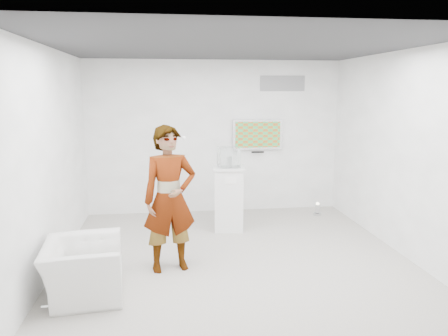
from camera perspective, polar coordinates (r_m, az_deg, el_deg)
The scene contains 10 objects.
room at distance 6.20m, azimuth 1.31°, elevation 1.59°, with size 5.01×5.01×3.00m.
tv at distance 8.74m, azimuth 4.39°, elevation 4.39°, with size 1.00×0.08×0.60m, color silver.
logo_decal at distance 8.85m, azimuth 7.65°, elevation 10.89°, with size 0.90×0.02×0.30m, color gray.
person at distance 5.89m, azimuth -7.10°, elevation -4.03°, with size 0.72×0.47×1.97m, color silver.
armchair at distance 5.57m, azimuth -17.91°, elevation -12.45°, with size 1.01×0.89×0.66m, color silver.
pedestal at distance 7.64m, azimuth 0.59°, elevation -3.98°, with size 0.54×0.54×1.11m, color silver.
floor_uplight at distance 8.77m, azimuth 12.11°, elevation -5.27°, with size 0.16×0.16×0.25m, color silver.
vitrine at distance 7.49m, azimuth 0.60°, elevation 1.43°, with size 0.34×0.34×0.34m, color silver.
console at distance 7.50m, azimuth 0.60°, elevation 0.87°, with size 0.04×0.14×0.19m, color silver.
wii_remote at distance 5.96m, azimuth -5.25°, elevation 3.88°, with size 0.04×0.15×0.04m, color silver.
Camera 1 is at (-0.94, -6.06, 2.42)m, focal length 35.00 mm.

